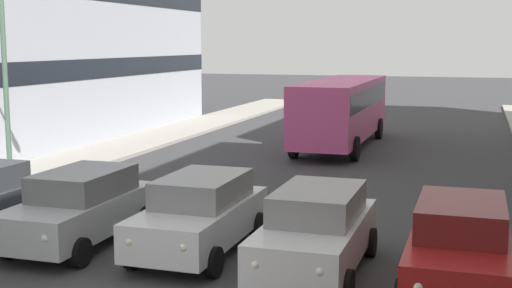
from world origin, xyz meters
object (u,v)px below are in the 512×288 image
object	(u,v)px
car_0	(460,246)
car_3	(81,207)
car_2	(200,213)
bus_behind_traffic	(342,106)
car_1	(316,230)
street_lamp_right	(16,52)

from	to	relation	value
car_0	car_3	distance (m)	8.48
car_2	bus_behind_traffic	bearing A→B (deg)	-90.00
car_1	car_2	xyz separation A→B (m)	(2.77, -0.55, 0.00)
car_1	car_0	bearing A→B (deg)	174.91
car_2	car_3	xyz separation A→B (m)	(2.88, 0.26, 0.00)
car_2	street_lamp_right	distance (m)	9.37
car_3	car_1	bearing A→B (deg)	177.04
bus_behind_traffic	car_2	bearing A→B (deg)	90.00
car_1	street_lamp_right	xyz separation A→B (m)	(10.47, -4.61, 3.48)
car_2	street_lamp_right	world-z (taller)	street_lamp_right
car_1	street_lamp_right	world-z (taller)	street_lamp_right
bus_behind_traffic	street_lamp_right	bearing A→B (deg)	58.50
car_1	car_3	xyz separation A→B (m)	(5.66, -0.29, 0.00)
car_2	car_3	bearing A→B (deg)	5.14
car_3	bus_behind_traffic	xyz separation A→B (m)	(-2.88, -16.88, 0.97)
car_3	car_2	bearing A→B (deg)	-174.86
car_3	street_lamp_right	world-z (taller)	street_lamp_right
car_0	car_2	xyz separation A→B (m)	(5.58, -0.80, 0.00)
car_1	bus_behind_traffic	xyz separation A→B (m)	(2.77, -17.17, 0.97)
car_2	car_3	size ratio (longest dim) A/B	1.00
car_3	street_lamp_right	bearing A→B (deg)	-41.84
car_0	bus_behind_traffic	xyz separation A→B (m)	(5.58, -17.42, 0.97)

